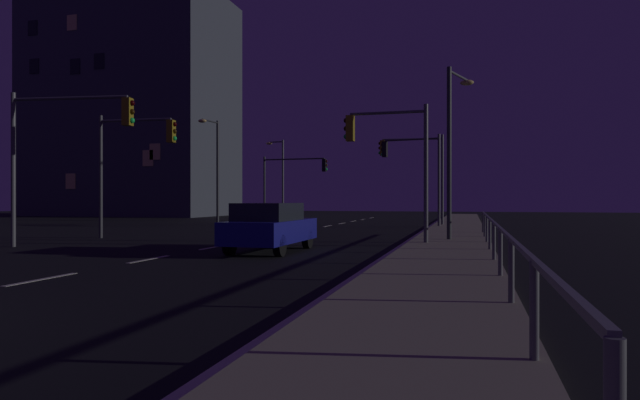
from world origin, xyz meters
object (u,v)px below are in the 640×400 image
(traffic_light_overhead_east, at_px, (415,161))
(traffic_light_far_center, at_px, (133,151))
(traffic_light_mid_left, at_px, (65,136))
(street_lamp_mid_block, at_px, (280,171))
(traffic_light_near_right, at_px, (389,147))
(building_distant, at_px, (133,108))
(street_lamp_corner, at_px, (453,135))
(car, at_px, (270,226))
(street_lamp_far_end, at_px, (215,161))
(traffic_light_mid_right, at_px, (293,174))
(traffic_light_near_left, at_px, (413,162))

(traffic_light_overhead_east, relative_size, traffic_light_far_center, 1.04)
(traffic_light_mid_left, bearing_deg, street_lamp_mid_block, 94.46)
(traffic_light_overhead_east, distance_m, traffic_light_near_right, 14.59)
(street_lamp_mid_block, xyz_separation_m, building_distant, (-18.49, 5.71, 7.25))
(traffic_light_far_center, bearing_deg, street_lamp_mid_block, 94.49)
(street_lamp_corner, height_order, building_distant, building_distant)
(car, height_order, street_lamp_mid_block, street_lamp_mid_block)
(car, bearing_deg, street_lamp_mid_block, 108.77)
(traffic_light_mid_left, xyz_separation_m, street_lamp_far_end, (-2.73, 17.30, 0.34))
(street_lamp_far_end, distance_m, building_distant, 26.14)
(car, xyz_separation_m, traffic_light_mid_right, (-7.03, 23.80, 2.81))
(traffic_light_mid_right, height_order, street_lamp_far_end, street_lamp_far_end)
(traffic_light_overhead_east, distance_m, street_lamp_corner, 12.59)
(traffic_light_mid_right, bearing_deg, traffic_light_near_right, -63.09)
(traffic_light_mid_left, height_order, building_distant, building_distant)
(traffic_light_near_left, relative_size, street_lamp_far_end, 0.77)
(car, distance_m, street_lamp_far_end, 20.05)
(car, bearing_deg, traffic_light_mid_right, 106.44)
(traffic_light_near_right, bearing_deg, traffic_light_overhead_east, 91.80)
(traffic_light_near_right, relative_size, street_lamp_far_end, 0.71)
(car, height_order, street_lamp_far_end, street_lamp_far_end)
(traffic_light_near_left, relative_size, street_lamp_corner, 0.80)
(traffic_light_mid_right, bearing_deg, traffic_light_overhead_east, -30.52)
(traffic_light_near_left, height_order, building_distant, building_distant)
(traffic_light_mid_right, bearing_deg, traffic_light_far_center, -92.35)
(street_lamp_mid_block, distance_m, building_distant, 20.67)
(street_lamp_mid_block, relative_size, street_lamp_far_end, 0.98)
(street_lamp_far_end, height_order, building_distant, building_distant)
(building_distant, bearing_deg, street_lamp_corner, -40.40)
(traffic_light_overhead_east, distance_m, traffic_light_far_center, 17.50)
(traffic_light_near_right, height_order, street_lamp_far_end, street_lamp_far_end)
(traffic_light_near_right, xyz_separation_m, street_lamp_corner, (2.22, 2.27, 0.63))
(traffic_light_near_right, xyz_separation_m, building_distant, (-31.59, 31.04, 7.77))
(traffic_light_far_center, bearing_deg, street_lamp_far_end, 100.60)
(traffic_light_near_right, distance_m, street_lamp_corner, 3.24)
(traffic_light_mid_right, distance_m, building_distant, 24.97)
(traffic_light_far_center, relative_size, street_lamp_corner, 0.80)
(traffic_light_far_center, bearing_deg, traffic_light_mid_right, 87.65)
(traffic_light_near_right, xyz_separation_m, traffic_light_near_left, (-0.39, 12.98, 0.30))
(traffic_light_far_center, height_order, street_lamp_far_end, street_lamp_far_end)
(street_lamp_corner, height_order, street_lamp_far_end, street_lamp_far_end)
(traffic_light_overhead_east, relative_size, street_lamp_corner, 0.83)
(car, distance_m, street_lamp_mid_block, 30.52)
(traffic_light_far_center, bearing_deg, traffic_light_mid_left, -85.70)
(street_lamp_corner, bearing_deg, traffic_light_near_right, -134.25)
(traffic_light_mid_right, height_order, traffic_light_far_center, traffic_light_far_center)
(traffic_light_near_left, bearing_deg, street_lamp_far_end, 177.67)
(traffic_light_far_center, bearing_deg, traffic_light_overhead_east, 52.27)
(car, xyz_separation_m, building_distant, (-28.25, 34.43, 10.55))
(street_lamp_far_end, xyz_separation_m, building_distant, (-18.03, 17.53, 7.14))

